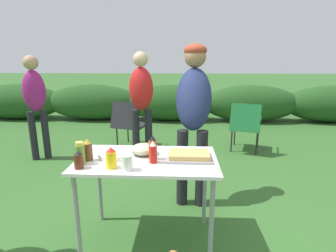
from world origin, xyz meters
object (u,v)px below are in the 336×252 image
at_px(beer_bottle, 88,150).
at_px(relish_jar, 80,153).
at_px(standing_person_in_olive_jacket, 194,105).
at_px(plate_stack, 114,154).
at_px(standing_person_with_beanie, 35,98).
at_px(mixing_bowl, 144,149).
at_px(bbq_sauce_bottle, 79,160).
at_px(camp_chair_near_hedge, 246,124).
at_px(ketchup_bottle, 153,152).
at_px(mustard_bottle, 111,158).
at_px(food_tray, 189,156).
at_px(camp_chair_green_behind_table, 129,122).
at_px(folding_table, 147,167).
at_px(standing_person_in_dark_puffer, 141,96).
at_px(paper_cup_stack, 127,163).
at_px(hot_sauce_bottle, 153,148).

bearing_deg(beer_bottle, relish_jar, -113.04).
relative_size(beer_bottle, standing_person_in_olive_jacket, 0.11).
xyz_separation_m(plate_stack, standing_person_with_beanie, (-1.63, 1.79, 0.20)).
height_order(plate_stack, relish_jar, relish_jar).
relative_size(mixing_bowl, beer_bottle, 1.18).
bearing_deg(bbq_sauce_bottle, camp_chair_near_hedge, 54.74).
distance_m(ketchup_bottle, mustard_bottle, 0.31).
height_order(relish_jar, standing_person_with_beanie, standing_person_with_beanie).
bearing_deg(standing_person_in_olive_jacket, standing_person_with_beanie, 159.15).
relative_size(ketchup_bottle, bbq_sauce_bottle, 1.30).
relative_size(mustard_bottle, bbq_sauce_bottle, 1.18).
relative_size(plate_stack, standing_person_in_olive_jacket, 0.15).
distance_m(beer_bottle, bbq_sauce_bottle, 0.15).
bearing_deg(food_tray, camp_chair_green_behind_table, 111.68).
xyz_separation_m(folding_table, beer_bottle, (-0.45, -0.07, 0.16)).
distance_m(relish_jar, bbq_sauce_bottle, 0.08).
bearing_deg(standing_person_in_dark_puffer, standing_person_with_beanie, 175.48).
xyz_separation_m(beer_bottle, standing_person_with_beanie, (-1.45, 1.89, 0.13)).
relative_size(paper_cup_stack, bbq_sauce_bottle, 0.84).
bearing_deg(bbq_sauce_bottle, food_tray, 15.44).
relative_size(mustard_bottle, camp_chair_green_behind_table, 0.19).
xyz_separation_m(beer_bottle, mustard_bottle, (0.22, -0.13, -0.01)).
relative_size(folding_table, hot_sauce_bottle, 5.67).
bearing_deg(folding_table, mustard_bottle, -139.62).
bearing_deg(relish_jar, beer_bottle, 66.96).
bearing_deg(camp_chair_green_behind_table, standing_person_in_olive_jacket, -42.48).
bearing_deg(bbq_sauce_bottle, camp_chair_green_behind_table, 93.47).
xyz_separation_m(mixing_bowl, standing_person_with_beanie, (-1.86, 1.73, 0.17)).
bearing_deg(standing_person_in_olive_jacket, beer_bottle, -131.99).
distance_m(folding_table, camp_chair_green_behind_table, 2.48).
height_order(paper_cup_stack, standing_person_in_olive_jacket, standing_person_in_olive_jacket).
relative_size(mustard_bottle, camp_chair_near_hedge, 0.19).
height_order(hot_sauce_bottle, bbq_sauce_bottle, hot_sauce_bottle).
bearing_deg(standing_person_in_dark_puffer, standing_person_in_olive_jacket, -65.42).
distance_m(plate_stack, mixing_bowl, 0.24).
relative_size(standing_person_in_dark_puffer, camp_chair_green_behind_table, 1.95).
height_order(paper_cup_stack, relish_jar, relish_jar).
bearing_deg(hot_sauce_bottle, mustard_bottle, -146.28).
relative_size(beer_bottle, hot_sauce_bottle, 0.92).
xyz_separation_m(food_tray, mixing_bowl, (-0.37, 0.09, 0.02)).
relative_size(plate_stack, bbq_sauce_bottle, 1.89).
bearing_deg(camp_chair_green_behind_table, relish_jar, -70.47).
bearing_deg(ketchup_bottle, beer_bottle, 177.86).
distance_m(plate_stack, relish_jar, 0.28).
distance_m(standing_person_in_dark_puffer, camp_chair_green_behind_table, 0.78).
xyz_separation_m(ketchup_bottle, relish_jar, (-0.54, -0.06, 0.00)).
xyz_separation_m(ketchup_bottle, hot_sauce_bottle, (-0.01, 0.07, 0.01)).
distance_m(folding_table, plate_stack, 0.29).
xyz_separation_m(food_tray, ketchup_bottle, (-0.27, -0.09, 0.06)).
xyz_separation_m(plate_stack, mixing_bowl, (0.23, 0.06, 0.03)).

